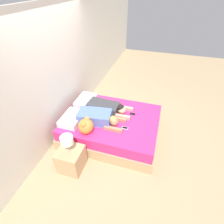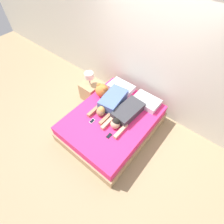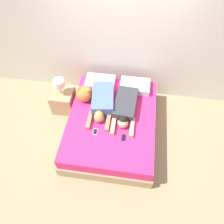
{
  "view_description": "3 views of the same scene",
  "coord_description": "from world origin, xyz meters",
  "px_view_note": "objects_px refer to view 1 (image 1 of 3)",
  "views": [
    {
      "loc": [
        -2.76,
        -0.86,
        2.87
      ],
      "look_at": [
        0.0,
        0.0,
        0.64
      ],
      "focal_mm": 28.0,
      "sensor_mm": 36.0,
      "label": 1
    },
    {
      "loc": [
        1.39,
        -1.7,
        3.36
      ],
      "look_at": [
        0.0,
        0.0,
        0.64
      ],
      "focal_mm": 28.0,
      "sensor_mm": 36.0,
      "label": 2
    },
    {
      "loc": [
        0.32,
        -2.24,
        3.64
      ],
      "look_at": [
        0.0,
        0.0,
        0.64
      ],
      "focal_mm": 35.0,
      "sensor_mm": 36.0,
      "label": 3
    }
  ],
  "objects_px": {
    "pillow_head_left": "(72,118)",
    "pillow_head_right": "(86,101)",
    "bed": "(112,126)",
    "cell_phone_right": "(132,114)",
    "person_left": "(98,118)",
    "plush_toy": "(86,126)",
    "cell_phone_left": "(125,128)",
    "nightstand": "(71,158)",
    "person_right": "(108,107)"
  },
  "relations": [
    {
      "from": "pillow_head_left",
      "to": "plush_toy",
      "type": "xyz_separation_m",
      "value": [
        -0.22,
        -0.42,
        0.09
      ]
    },
    {
      "from": "bed",
      "to": "pillow_head_left",
      "type": "relative_size",
      "value": 3.55
    },
    {
      "from": "bed",
      "to": "person_right",
      "type": "relative_size",
      "value": 2.01
    },
    {
      "from": "cell_phone_left",
      "to": "nightstand",
      "type": "bearing_deg",
      "value": 135.97
    },
    {
      "from": "bed",
      "to": "nightstand",
      "type": "height_order",
      "value": "nightstand"
    },
    {
      "from": "pillow_head_left",
      "to": "pillow_head_right",
      "type": "bearing_deg",
      "value": 0.0
    },
    {
      "from": "person_right",
      "to": "plush_toy",
      "type": "relative_size",
      "value": 3.22
    },
    {
      "from": "bed",
      "to": "person_left",
      "type": "distance_m",
      "value": 0.48
    },
    {
      "from": "pillow_head_right",
      "to": "nightstand",
      "type": "height_order",
      "value": "nightstand"
    },
    {
      "from": "bed",
      "to": "person_left",
      "type": "bearing_deg",
      "value": 132.89
    },
    {
      "from": "person_left",
      "to": "bed",
      "type": "bearing_deg",
      "value": -47.11
    },
    {
      "from": "bed",
      "to": "person_left",
      "type": "relative_size",
      "value": 2.05
    },
    {
      "from": "pillow_head_right",
      "to": "plush_toy",
      "type": "xyz_separation_m",
      "value": [
        -0.91,
        -0.42,
        0.09
      ]
    },
    {
      "from": "pillow_head_left",
      "to": "plush_toy",
      "type": "relative_size",
      "value": 1.83
    },
    {
      "from": "plush_toy",
      "to": "nightstand",
      "type": "distance_m",
      "value": 0.64
    },
    {
      "from": "cell_phone_left",
      "to": "cell_phone_right",
      "type": "xyz_separation_m",
      "value": [
        0.49,
        -0.05,
        0.0
      ]
    },
    {
      "from": "bed",
      "to": "pillow_head_left",
      "type": "xyz_separation_m",
      "value": [
        -0.34,
        0.76,
        0.31
      ]
    },
    {
      "from": "plush_toy",
      "to": "person_right",
      "type": "bearing_deg",
      "value": -12.83
    },
    {
      "from": "pillow_head_right",
      "to": "plush_toy",
      "type": "height_order",
      "value": "plush_toy"
    },
    {
      "from": "person_left",
      "to": "cell_phone_right",
      "type": "bearing_deg",
      "value": -53.36
    },
    {
      "from": "pillow_head_right",
      "to": "person_left",
      "type": "relative_size",
      "value": 0.58
    },
    {
      "from": "bed",
      "to": "plush_toy",
      "type": "xyz_separation_m",
      "value": [
        -0.57,
        0.34,
        0.41
      ]
    },
    {
      "from": "pillow_head_left",
      "to": "cell_phone_right",
      "type": "xyz_separation_m",
      "value": [
        0.59,
        -1.15,
        -0.06
      ]
    },
    {
      "from": "bed",
      "to": "cell_phone_right",
      "type": "xyz_separation_m",
      "value": [
        0.25,
        -0.39,
        0.26
      ]
    },
    {
      "from": "nightstand",
      "to": "cell_phone_left",
      "type": "bearing_deg",
      "value": -44.03
    },
    {
      "from": "person_left",
      "to": "plush_toy",
      "type": "xyz_separation_m",
      "value": [
        -0.36,
        0.11,
        0.05
      ]
    },
    {
      "from": "cell_phone_right",
      "to": "person_left",
      "type": "bearing_deg",
      "value": 126.64
    },
    {
      "from": "bed",
      "to": "plush_toy",
      "type": "bearing_deg",
      "value": 148.94
    },
    {
      "from": "bed",
      "to": "cell_phone_right",
      "type": "bearing_deg",
      "value": -57.54
    },
    {
      "from": "person_right",
      "to": "plush_toy",
      "type": "xyz_separation_m",
      "value": [
        -0.78,
        0.18,
        0.07
      ]
    },
    {
      "from": "pillow_head_right",
      "to": "cell_phone_left",
      "type": "bearing_deg",
      "value": -117.81
    },
    {
      "from": "pillow_head_right",
      "to": "cell_phone_right",
      "type": "bearing_deg",
      "value": -94.7
    },
    {
      "from": "pillow_head_right",
      "to": "cell_phone_right",
      "type": "xyz_separation_m",
      "value": [
        -0.09,
        -1.15,
        -0.06
      ]
    },
    {
      "from": "person_left",
      "to": "person_right",
      "type": "relative_size",
      "value": 0.98
    },
    {
      "from": "bed",
      "to": "plush_toy",
      "type": "height_order",
      "value": "plush_toy"
    },
    {
      "from": "cell_phone_left",
      "to": "plush_toy",
      "type": "relative_size",
      "value": 0.39
    },
    {
      "from": "cell_phone_right",
      "to": "plush_toy",
      "type": "bearing_deg",
      "value": 138.05
    },
    {
      "from": "bed",
      "to": "plush_toy",
      "type": "distance_m",
      "value": 0.78
    },
    {
      "from": "cell_phone_right",
      "to": "bed",
      "type": "bearing_deg",
      "value": 122.46
    },
    {
      "from": "pillow_head_left",
      "to": "person_left",
      "type": "distance_m",
      "value": 0.55
    },
    {
      "from": "cell_phone_left",
      "to": "nightstand",
      "type": "height_order",
      "value": "nightstand"
    },
    {
      "from": "cell_phone_right",
      "to": "nightstand",
      "type": "bearing_deg",
      "value": 147.22
    },
    {
      "from": "person_left",
      "to": "person_right",
      "type": "distance_m",
      "value": 0.43
    },
    {
      "from": "cell_phone_left",
      "to": "pillow_head_right",
      "type": "bearing_deg",
      "value": 62.19
    },
    {
      "from": "pillow_head_left",
      "to": "cell_phone_left",
      "type": "relative_size",
      "value": 4.63
    },
    {
      "from": "person_left",
      "to": "plush_toy",
      "type": "bearing_deg",
      "value": 162.31
    },
    {
      "from": "cell_phone_left",
      "to": "cell_phone_right",
      "type": "distance_m",
      "value": 0.49
    },
    {
      "from": "nightstand",
      "to": "pillow_head_right",
      "type": "bearing_deg",
      "value": 12.13
    },
    {
      "from": "person_right",
      "to": "cell_phone_left",
      "type": "distance_m",
      "value": 0.68
    },
    {
      "from": "bed",
      "to": "pillow_head_right",
      "type": "bearing_deg",
      "value": 65.52
    }
  ]
}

